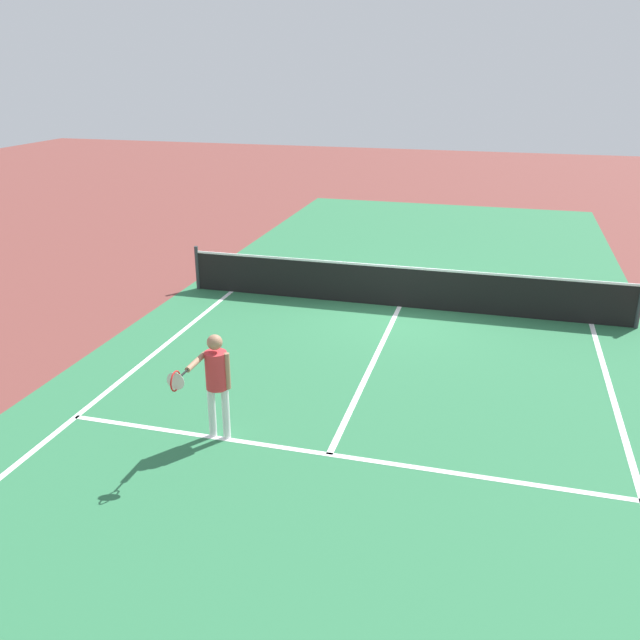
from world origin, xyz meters
TOP-DOWN VIEW (x-y plane):
  - ground_plane at (0.00, 0.00)m, footprint 60.00×60.00m
  - court_surface_inbounds at (0.00, 0.00)m, footprint 10.62×24.40m
  - line_sideline_left at (-4.11, -5.95)m, footprint 0.10×11.89m
  - line_sideline_right at (4.11, -5.95)m, footprint 0.10×11.89m
  - line_service_near at (0.00, -6.40)m, footprint 8.22×0.10m
  - line_center_service at (0.00, -3.20)m, footprint 0.10×6.40m
  - net at (0.00, 0.00)m, footprint 10.06×0.09m
  - player_near at (-1.69, -6.38)m, footprint 0.50×1.20m

SIDE VIEW (x-z plane):
  - ground_plane at x=0.00m, z-range 0.00..0.00m
  - court_surface_inbounds at x=0.00m, z-range 0.00..0.00m
  - line_sideline_left at x=-4.11m, z-range 0.00..0.01m
  - line_sideline_right at x=4.11m, z-range 0.00..0.01m
  - line_service_near at x=0.00m, z-range 0.00..0.01m
  - line_center_service at x=0.00m, z-range 0.00..0.01m
  - net at x=0.00m, z-range -0.04..1.03m
  - player_near at x=-1.69m, z-range 0.20..1.83m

